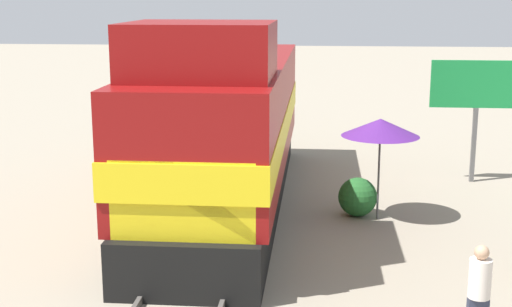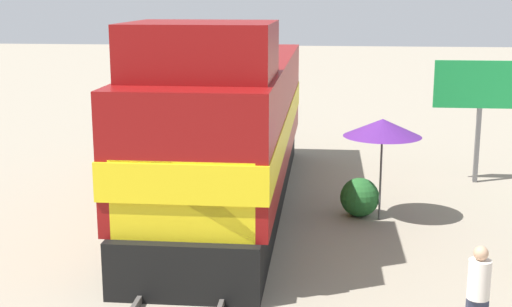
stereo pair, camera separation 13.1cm
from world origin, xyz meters
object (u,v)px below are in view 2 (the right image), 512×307
locomotive (226,130)px  vendor_umbrella (383,128)px  person_bystander (478,293)px  billboard_sign (481,91)px

locomotive → vendor_umbrella: locomotive is taller
locomotive → vendor_umbrella: bearing=-7.6°
vendor_umbrella → person_bystander: (1.03, -6.14, -1.36)m
vendor_umbrella → billboard_sign: bearing=51.9°
person_bystander → vendor_umbrella: bearing=99.6°
billboard_sign → person_bystander: bearing=-100.9°
vendor_umbrella → person_bystander: vendor_umbrella is taller
locomotive → person_bystander: locomotive is taller
vendor_umbrella → locomotive: bearing=172.4°
vendor_umbrella → billboard_sign: 4.79m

